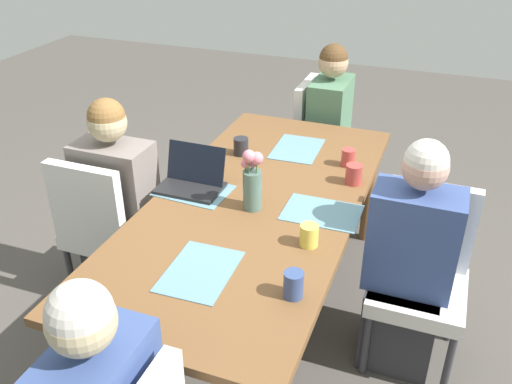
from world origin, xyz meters
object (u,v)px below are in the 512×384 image
person_near_left_near (120,215)px  coffee_mug_near_left (293,285)px  coffee_mug_near_right (241,146)px  coffee_mug_centre_right (348,158)px  person_head_left_left_far (328,138)px  dining_table (256,214)px  chair_far_right_near (422,268)px  chair_head_left_left_far (320,137)px  person_far_right_near (408,270)px  flower_vase (252,180)px  chair_near_left_near (104,224)px  coffee_mug_far_left (309,235)px  coffee_mug_centre_left (354,174)px  laptop_near_left_near (192,180)px

person_near_left_near → coffee_mug_near_left: (0.58, 1.16, 0.28)m
coffee_mug_near_right → coffee_mug_centre_right: 0.61m
person_head_left_left_far → dining_table: bearing=-1.3°
coffee_mug_near_right → chair_far_right_near: bearing=70.8°
dining_table → chair_head_left_left_far: (-1.44, -0.04, -0.18)m
person_near_left_near → person_far_right_near: same height
person_near_left_near → flower_vase: bearing=87.8°
chair_near_left_near → chair_far_right_near: same height
chair_head_left_left_far → flower_vase: bearing=2.0°
dining_table → person_far_right_near: size_ratio=1.80×
coffee_mug_near_right → person_head_left_left_far: bearing=161.8°
flower_vase → coffee_mug_near_right: bearing=-152.8°
chair_head_left_left_far → flower_vase: 1.56m
chair_far_right_near → person_far_right_near: bearing=-38.8°
coffee_mug_far_left → person_head_left_left_far: bearing=-169.2°
chair_near_left_near → coffee_mug_centre_left: 1.37m
flower_vase → coffee_mug_centre_left: size_ratio=3.02×
flower_vase → person_near_left_near: bearing=-92.2°
dining_table → coffee_mug_far_left: coffee_mug_far_left is taller
coffee_mug_near_left → coffee_mug_far_left: coffee_mug_near_left is taller
coffee_mug_near_right → laptop_near_left_near: bearing=-10.5°
coffee_mug_centre_left → coffee_mug_far_left: bearing=-5.8°
person_near_left_near → flower_vase: person_near_left_near is taller
chair_near_left_near → laptop_near_left_near: bearing=104.0°
person_near_left_near → coffee_mug_centre_left: person_near_left_near is taller
laptop_near_left_near → coffee_mug_centre_right: 0.87m
chair_far_right_near → coffee_mug_centre_right: bearing=-133.1°
person_far_right_near → coffee_mug_centre_left: size_ratio=11.48×
coffee_mug_near_right → coffee_mug_far_left: (0.74, 0.61, -0.00)m
coffee_mug_centre_left → chair_head_left_left_far: bearing=-157.5°
laptop_near_left_near → coffee_mug_near_left: bearing=49.6°
dining_table → coffee_mug_near_left: coffee_mug_near_left is taller
chair_near_left_near → coffee_mug_far_left: 1.24m
chair_near_left_near → flower_vase: bearing=93.0°
coffee_mug_centre_left → laptop_near_left_near: bearing=-65.8°
person_head_left_left_far → coffee_mug_centre_right: person_head_left_left_far is taller
person_near_left_near → chair_near_left_near: bearing=-38.8°
person_near_left_near → chair_far_right_near: (-0.13, 1.60, -0.03)m
person_far_right_near → coffee_mug_near_left: 0.79m
person_head_left_left_far → flower_vase: person_head_left_left_far is taller
laptop_near_left_near → flower_vase: bearing=77.8°
flower_vase → coffee_mug_centre_left: bearing=136.3°
chair_near_left_near → flower_vase: size_ratio=2.86×
coffee_mug_near_left → coffee_mug_centre_right: coffee_mug_near_left is taller
coffee_mug_near_right → coffee_mug_centre_left: coffee_mug_centre_left is taller
flower_vase → chair_near_left_near: bearing=-87.0°
person_head_left_left_far → chair_head_left_left_far: bearing=-128.8°
coffee_mug_near_left → coffee_mug_far_left: (-0.34, -0.04, -0.00)m
coffee_mug_near_left → person_head_left_left_far: bearing=-170.0°
coffee_mug_near_left → coffee_mug_centre_right: size_ratio=1.12×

